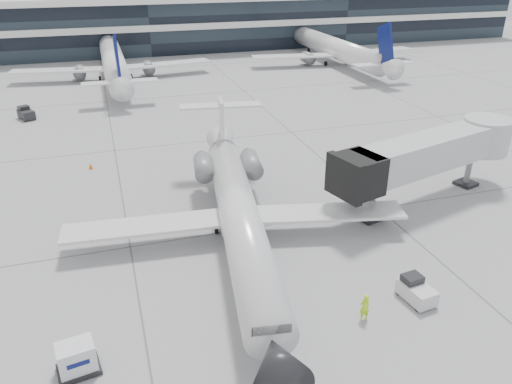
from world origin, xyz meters
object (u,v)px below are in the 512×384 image
object	(u,v)px
regional_jet	(238,210)
baggage_tug	(416,291)
jet_bridge	(436,151)
ramp_worker	(365,307)
cargo_uld	(77,359)

from	to	relation	value
regional_jet	baggage_tug	world-z (taller)	regional_jet
baggage_tug	regional_jet	bearing A→B (deg)	122.56
baggage_tug	jet_bridge	bearing A→B (deg)	44.99
regional_jet	jet_bridge	xyz separation A→B (m)	(17.21, 1.64, 1.91)
ramp_worker	cargo_uld	distance (m)	15.58
ramp_worker	baggage_tug	distance (m)	3.90
ramp_worker	baggage_tug	world-z (taller)	ramp_worker
ramp_worker	cargo_uld	bearing A→B (deg)	-3.91
baggage_tug	cargo_uld	distance (m)	19.40
regional_jet	ramp_worker	size ratio (longest dim) A/B	18.00
jet_bridge	baggage_tug	bearing A→B (deg)	-143.01
regional_jet	jet_bridge	distance (m)	17.39
ramp_worker	regional_jet	bearing A→B (deg)	-68.42
regional_jet	baggage_tug	bearing A→B (deg)	-41.39
regional_jet	jet_bridge	world-z (taller)	regional_jet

